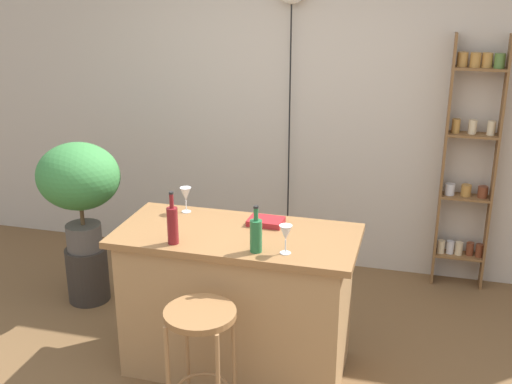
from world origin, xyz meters
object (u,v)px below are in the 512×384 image
Objects in this scene: bottle_wine_red at (173,224)px; bottle_soda_blue at (256,235)px; potted_plant at (79,181)px; wine_glass_center at (186,195)px; wine_glass_left at (286,233)px; plant_stool at (88,274)px; bar_stool at (201,340)px; cookbook at (266,221)px; spice_shelf at (469,162)px.

bottle_soda_blue is at bearing 1.83° from bottle_wine_red.
wine_glass_center is at bearing -16.47° from potted_plant.
wine_glass_center is (-0.75, 0.44, 0.00)m from wine_glass_left.
bar_stool is at bearing -40.14° from plant_stool.
bottle_wine_red reaches higher than cookbook.
plant_stool is at bearing -159.68° from spice_shelf.
bar_stool is 2.29× the size of bottle_wine_red.
bottle_soda_blue is at bearing -38.25° from wine_glass_center.
bottle_soda_blue is (1.50, -0.73, 0.80)m from plant_stool.
spice_shelf is at bearing 56.55° from bar_stool.
spice_shelf is 7.28× the size of bottle_soda_blue.
cookbook is at bearing -13.05° from potted_plant.
bottle_soda_blue is at bearing -25.99° from potted_plant.
spice_shelf is 11.82× the size of wine_glass_center.
bottle_soda_blue is at bearing -173.09° from wine_glass_left.
bottle_soda_blue is (-1.18, -1.73, -0.00)m from spice_shelf.
bottle_soda_blue reaches higher than cookbook.
bar_stool is at bearing -118.77° from bottle_soda_blue.
bar_stool is 4.30× the size of wine_glass_left.
spice_shelf reaches higher than bottle_wine_red.
wine_glass_left is at bearing -30.63° from wine_glass_center.
potted_plant is (-1.30, 1.10, 0.41)m from bar_stool.
potted_plant reaches higher than bar_stool.
potted_plant is at bearing 154.01° from bottle_soda_blue.
potted_plant reaches higher than cookbook.
bottle_wine_red is (-1.66, -1.74, 0.02)m from spice_shelf.
spice_shelf is at bearing 35.62° from wine_glass_center.
potted_plant is at bearing -159.68° from spice_shelf.
bottle_wine_red is at bearing 128.51° from bar_stool.
wine_glass_left is 1.00× the size of wine_glass_center.
plant_stool is 2.53× the size of wine_glass_left.
potted_plant is 4.90× the size of wine_glass_left.
bar_stool is at bearing -40.14° from potted_plant.
bottle_soda_blue is 0.75m from wine_glass_center.
plant_stool is at bearing 143.85° from bottle_wine_red.
bottle_wine_red is (-0.48, -0.02, 0.02)m from bottle_soda_blue.
spice_shelf reaches higher than wine_glass_left.
cookbook reaches higher than bar_stool.
spice_shelf reaches higher than bottle_soda_blue.
bar_stool is at bearing -99.61° from cookbook.
potted_plant reaches higher than wine_glass_center.
bottle_soda_blue is 1.63× the size of wine_glass_center.
potted_plant is 1.81m from wine_glass_left.
bottle_wine_red is 0.61m from cookbook.
wine_glass_center is (0.92, -0.27, 0.08)m from potted_plant.
spice_shelf is (1.38, 2.09, 0.47)m from bar_stool.
bottle_wine_red is at bearing -134.70° from cookbook.
cookbook is at bearing 96.40° from bottle_soda_blue.
potted_plant reaches higher than plant_stool.
spice_shelf is 11.82× the size of wine_glass_left.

